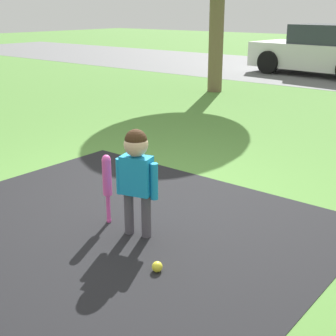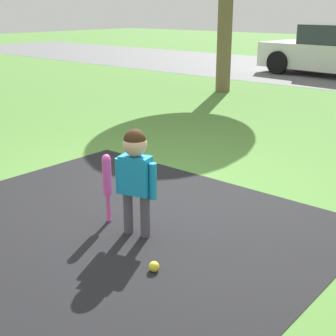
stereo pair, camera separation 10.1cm
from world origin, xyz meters
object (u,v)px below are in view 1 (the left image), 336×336
Objects in this scene: baseball_bat at (107,180)px; parked_car at (324,52)px; child at (137,168)px; sports_ball at (157,267)px.

parked_car reaches higher than baseball_bat.
baseball_bat is at bearing 162.05° from child.
baseball_bat is (-0.36, 0.02, -0.19)m from child.
parked_car is at bearing 102.12° from baseball_bat.
parked_car is (-3.14, 10.94, 0.61)m from sports_ball.
baseball_bat is at bearing 108.01° from parked_car.
child is 10.92m from parked_car.
sports_ball is at bearing -49.68° from child.
baseball_bat is 0.16× the size of parked_car.
child is 11.58× the size of sports_ball.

